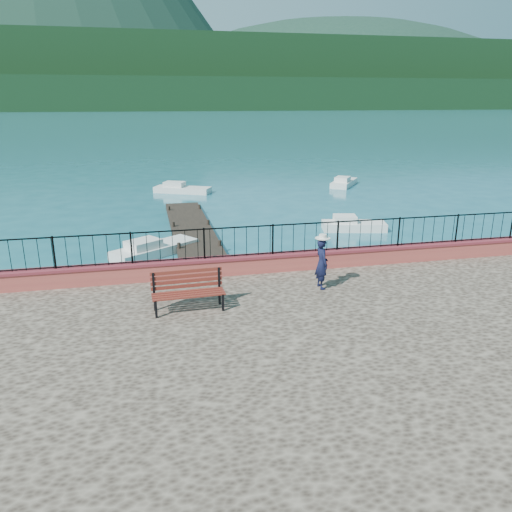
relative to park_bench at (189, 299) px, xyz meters
name	(u,v)px	position (x,y,z in m)	size (l,w,h in m)	color
ground	(318,358)	(3.25, -1.13, -1.51)	(2000.00, 2000.00, 0.00)	#19596B
parapet	(281,262)	(3.25, 2.57, -0.02)	(28.00, 0.46, 0.58)	#B24B40
railing	(282,239)	(3.25, 2.57, 0.74)	(27.00, 0.05, 0.95)	black
dock	(195,238)	(1.25, 10.87, -1.36)	(2.00, 16.00, 0.30)	#2D231C
far_forest	(146,94)	(3.25, 298.87, 7.49)	(900.00, 60.00, 18.00)	black
foothills	(144,75)	(3.25, 358.87, 20.49)	(900.00, 120.00, 44.00)	black
companion_hill	(337,104)	(223.25, 558.87, -1.51)	(448.00, 384.00, 180.00)	#142D23
park_bench	(189,299)	(0.00, 0.00, 0.00)	(1.92, 0.69, 1.05)	black
person	(322,263)	(3.97, 0.78, 0.45)	(0.55, 0.36, 1.52)	black
hat	(323,236)	(3.97, 0.78, 1.27)	(0.44, 0.44, 0.12)	white
boat_0	(155,246)	(-0.68, 9.17, -1.11)	(3.94, 1.30, 0.80)	silver
boat_1	(354,222)	(9.59, 11.27, -1.11)	(3.24, 1.30, 0.80)	white
boat_4	(182,187)	(1.73, 24.12, -1.11)	(4.08, 1.30, 0.80)	silver
boat_5	(344,181)	(14.41, 24.43, -1.11)	(3.70, 1.30, 0.80)	silver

